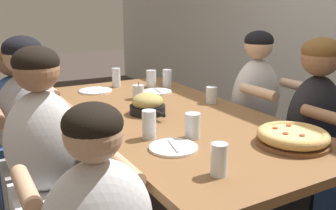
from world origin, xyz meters
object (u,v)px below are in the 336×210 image
drinking_glass_d (149,126)px  drinking_glass_g (151,80)px  drinking_glass_b (167,78)px  diner_near_midleft (32,149)px  empty_plate_c (95,91)px  diner_far_midright (311,150)px  empty_plate_b (158,92)px  drinking_glass_e (116,79)px  diner_near_center (46,174)px  cocktail_glass_blue (139,93)px  diner_near_left (20,132)px  diner_far_center (254,128)px  drinking_glass_a (211,96)px  drinking_glass_f (193,127)px  skillet_bowl (148,105)px  pizza_board_main (293,137)px  drinking_glass_c (219,161)px  empty_plate_a (173,148)px

drinking_glass_d → drinking_glass_g: drinking_glass_d is taller
drinking_glass_b → diner_near_midleft: diner_near_midleft is taller
empty_plate_c → diner_far_midright: 1.48m
empty_plate_b → drinking_glass_e: 0.37m
drinking_glass_e → diner_near_center: (0.81, -0.71, -0.27)m
cocktail_glass_blue → diner_near_center: size_ratio=0.10×
diner_near_left → diner_far_center: bearing=-29.3°
diner_far_center → drinking_glass_a: bearing=-5.1°
drinking_glass_g → drinking_glass_b: bearing=64.4°
drinking_glass_a → drinking_glass_f: bearing=-43.7°
skillet_bowl → empty_plate_b: (-0.44, 0.30, -0.05)m
drinking_glass_e → drinking_glass_f: (1.21, -0.11, -0.01)m
diner_near_midleft → diner_far_midright: bearing=-29.8°
pizza_board_main → cocktail_glass_blue: cocktail_glass_blue is taller
drinking_glass_c → drinking_glass_f: drinking_glass_c is taller
drinking_glass_b → drinking_glass_c: (1.41, -0.58, -0.01)m
drinking_glass_f → diner_near_midleft: diner_near_midleft is taller
empty_plate_b → drinking_glass_c: (1.27, -0.43, 0.05)m
drinking_glass_d → drinking_glass_c: bearing=5.3°
drinking_glass_f → diner_near_center: diner_near_center is taller
skillet_bowl → empty_plate_b: size_ratio=1.48×
drinking_glass_f → drinking_glass_g: 1.13m
cocktail_glass_blue → drinking_glass_d: size_ratio=0.85×
drinking_glass_d → empty_plate_a: bearing=10.1°
empty_plate_b → diner_near_center: size_ratio=0.17×
empty_plate_a → drinking_glass_c: bearing=2.6°
diner_near_midleft → diner_near_left: diner_near_midleft is taller
diner_near_center → drinking_glass_e: bearing=48.8°
drinking_glass_c → diner_near_center: (-0.78, -0.47, -0.27)m
skillet_bowl → cocktail_glass_blue: (-0.34, 0.10, -0.01)m
diner_near_center → diner_near_left: diner_near_center is taller
diner_near_midleft → drinking_glass_c: bearing=-67.8°
cocktail_glass_blue → drinking_glass_e: bearing=178.4°
diner_far_center → drinking_glass_g: bearing=-54.3°
empty_plate_a → diner_far_center: diner_far_center is taller
drinking_glass_g → diner_near_center: (0.68, -0.94, -0.26)m
drinking_glass_b → diner_near_left: diner_near_left is taller
skillet_bowl → drinking_glass_c: bearing=-9.0°
pizza_board_main → drinking_glass_f: size_ratio=2.70×
empty_plate_a → drinking_glass_g: drinking_glass_g is taller
empty_plate_c → drinking_glass_e: (-0.07, 0.19, 0.06)m
drinking_glass_g → diner_near_left: size_ratio=0.11×
drinking_glass_a → diner_near_center: size_ratio=0.09×
cocktail_glass_blue → drinking_glass_c: drinking_glass_c is taller
drinking_glass_d → empty_plate_b: bearing=149.5°
drinking_glass_f → diner_far_center: 0.95m
drinking_glass_b → drinking_glass_g: bearing=-115.6°
empty_plate_a → empty_plate_b: size_ratio=1.07×
skillet_bowl → drinking_glass_c: (0.84, -0.13, 0.00)m
diner_far_center → diner_near_center: (0.04, -1.40, 0.01)m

